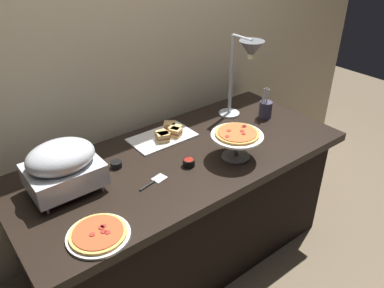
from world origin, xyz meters
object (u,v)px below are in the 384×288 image
at_px(sandwich_platter, 166,135).
at_px(utensil_holder, 265,109).
at_px(sauce_cup_far, 116,164).
at_px(serving_spatula, 154,182).
at_px(chafing_dish, 62,165).
at_px(pizza_plate_front, 98,234).
at_px(sauce_cup_near, 189,162).
at_px(heat_lamp, 247,58).
at_px(pizza_plate_center, 237,137).

xyz_separation_m(sandwich_platter, utensil_holder, (0.67, -0.18, 0.04)).
bearing_deg(utensil_holder, sauce_cup_far, 175.62).
bearing_deg(serving_spatula, chafing_dish, 150.88).
bearing_deg(pizza_plate_front, sandwich_platter, 36.23).
xyz_separation_m(sauce_cup_near, serving_spatula, (-0.23, -0.01, -0.02)).
height_order(heat_lamp, sandwich_platter, heat_lamp).
bearing_deg(utensil_holder, pizza_plate_front, -166.35).
relative_size(sandwich_platter, sauce_cup_near, 5.87).
bearing_deg(sandwich_platter, chafing_dish, -169.18).
height_order(heat_lamp, serving_spatula, heat_lamp).
distance_m(pizza_plate_center, serving_spatula, 0.51).
distance_m(heat_lamp, sauce_cup_near, 0.74).
bearing_deg(sandwich_platter, utensil_holder, -14.75).
height_order(sandwich_platter, serving_spatula, sandwich_platter).
xyz_separation_m(chafing_dish, pizza_plate_front, (-0.02, -0.38, -0.14)).
xyz_separation_m(pizza_plate_center, sandwich_platter, (-0.18, 0.41, -0.10)).
height_order(sandwich_platter, sauce_cup_near, sandwich_platter).
relative_size(chafing_dish, sauce_cup_far, 5.47).
bearing_deg(pizza_plate_front, utensil_holder, 13.65).
distance_m(heat_lamp, pizza_plate_front, 1.34).
bearing_deg(chafing_dish, sauce_cup_near, -17.92).
xyz_separation_m(chafing_dish, serving_spatula, (0.37, -0.20, -0.15)).
height_order(sauce_cup_far, serving_spatula, sauce_cup_far).
xyz_separation_m(sauce_cup_far, serving_spatula, (0.08, -0.24, -0.02)).
bearing_deg(chafing_dish, pizza_plate_front, -93.40).
xyz_separation_m(pizza_plate_front, sauce_cup_far, (0.31, 0.41, 0.01)).
relative_size(chafing_dish, pizza_plate_center, 1.19).
height_order(heat_lamp, sauce_cup_near, heat_lamp).
distance_m(heat_lamp, sandwich_platter, 0.67).
bearing_deg(chafing_dish, sandwich_platter, 10.82).
relative_size(heat_lamp, sandwich_platter, 1.40).
bearing_deg(pizza_plate_center, serving_spatula, 170.55).
bearing_deg(pizza_plate_front, heat_lamp, 17.63).
height_order(chafing_dish, pizza_plate_center, chafing_dish).
bearing_deg(serving_spatula, sandwich_platter, 47.29).
bearing_deg(pizza_plate_center, chafing_dish, 161.55).
distance_m(heat_lamp, pizza_plate_center, 0.53).
bearing_deg(sandwich_platter, sauce_cup_near, -103.18).
height_order(sauce_cup_near, utensil_holder, utensil_holder).
bearing_deg(pizza_plate_front, sauce_cup_far, 53.36).
bearing_deg(pizza_plate_center, pizza_plate_front, -173.77).
relative_size(heat_lamp, sauce_cup_far, 8.75).
height_order(chafing_dish, sauce_cup_near, chafing_dish).
distance_m(chafing_dish, pizza_plate_front, 0.41).
bearing_deg(sauce_cup_near, heat_lamp, 18.44).
relative_size(chafing_dish, serving_spatula, 1.95).
bearing_deg(utensil_holder, sauce_cup_near, -169.07).
bearing_deg(sauce_cup_far, chafing_dish, -173.48).
bearing_deg(heat_lamp, chafing_dish, -179.78).
bearing_deg(chafing_dish, pizza_plate_center, -18.45).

